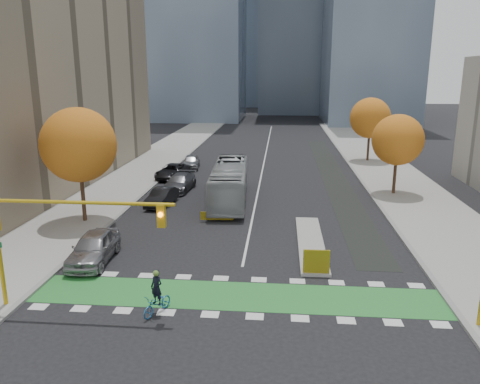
% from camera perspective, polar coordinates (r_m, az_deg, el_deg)
% --- Properties ---
extents(ground, '(300.00, 300.00, 0.00)m').
position_cam_1_polar(ground, '(21.88, -0.83, -14.31)').
color(ground, black).
rests_on(ground, ground).
extents(sidewalk_west, '(7.00, 120.00, 0.15)m').
position_cam_1_polar(sidewalk_west, '(43.32, -16.07, -0.13)').
color(sidewalk_west, gray).
rests_on(sidewalk_west, ground).
extents(sidewalk_east, '(7.00, 120.00, 0.15)m').
position_cam_1_polar(sidewalk_east, '(42.06, 20.75, -0.93)').
color(sidewalk_east, gray).
rests_on(sidewalk_east, ground).
extents(curb_west, '(0.30, 120.00, 0.16)m').
position_cam_1_polar(curb_west, '(42.20, -11.63, -0.23)').
color(curb_west, gray).
rests_on(curb_west, ground).
extents(curb_east, '(0.30, 120.00, 0.16)m').
position_cam_1_polar(curb_east, '(41.24, 16.07, -0.85)').
color(curb_east, gray).
rests_on(curb_east, ground).
extents(bike_crossing, '(20.00, 3.00, 0.01)m').
position_cam_1_polar(bike_crossing, '(23.20, -0.45, -12.53)').
color(bike_crossing, '#297F32').
rests_on(bike_crossing, ground).
extents(centre_line, '(0.15, 70.00, 0.01)m').
position_cam_1_polar(centre_line, '(60.05, 3.07, 4.29)').
color(centre_line, silver).
rests_on(centre_line, ground).
extents(bike_lane_paint, '(2.50, 50.00, 0.01)m').
position_cam_1_polar(bike_lane_paint, '(50.50, 11.20, 2.10)').
color(bike_lane_paint, black).
rests_on(bike_lane_paint, ground).
extents(median_island, '(1.60, 10.00, 0.16)m').
position_cam_1_polar(median_island, '(30.03, 8.61, -6.10)').
color(median_island, gray).
rests_on(median_island, ground).
extents(hazard_board, '(1.40, 0.12, 1.30)m').
position_cam_1_polar(hazard_board, '(25.31, 9.30, -8.37)').
color(hazard_board, yellow).
rests_on(hazard_board, median_island).
extents(tree_west, '(5.20, 5.20, 8.22)m').
position_cam_1_polar(tree_west, '(34.44, -19.07, 5.43)').
color(tree_west, '#332114').
rests_on(tree_west, ground).
extents(tree_east_near, '(4.40, 4.40, 7.08)m').
position_cam_1_polar(tree_east_near, '(42.67, 18.67, 6.03)').
color(tree_east_near, '#332114').
rests_on(tree_east_near, ground).
extents(tree_east_far, '(4.80, 4.80, 7.65)m').
position_cam_1_polar(tree_east_far, '(58.29, 15.59, 8.68)').
color(tree_east_far, '#332114').
rests_on(tree_east_far, ground).
extents(traffic_signal_west, '(8.53, 0.56, 5.20)m').
position_cam_1_polar(traffic_signal_west, '(22.04, -22.04, -3.79)').
color(traffic_signal_west, '#BF9914').
rests_on(traffic_signal_west, ground).
extents(cyclist, '(1.33, 1.90, 2.08)m').
position_cam_1_polar(cyclist, '(21.69, -10.07, -12.75)').
color(cyclist, '#1F598E').
rests_on(cyclist, ground).
extents(bus, '(3.35, 11.78, 3.24)m').
position_cam_1_polar(bus, '(38.85, -1.29, 1.16)').
color(bus, '#9FA4A6').
rests_on(bus, ground).
extents(parked_car_a, '(2.26, 5.12, 1.71)m').
position_cam_1_polar(parked_car_a, '(27.99, -17.41, -6.48)').
color(parked_car_a, gray).
rests_on(parked_car_a, ground).
extents(parked_car_b, '(2.01, 4.43, 1.41)m').
position_cam_1_polar(parked_car_b, '(38.41, -9.51, -0.61)').
color(parked_car_b, black).
rests_on(parked_car_b, ground).
extents(parked_car_c, '(2.58, 5.33, 1.50)m').
position_cam_1_polar(parked_car_c, '(43.02, -7.37, 1.15)').
color(parked_car_c, '#515156').
rests_on(parked_car_c, ground).
extents(parked_car_d, '(3.07, 5.43, 1.43)m').
position_cam_1_polar(parked_car_d, '(48.19, -8.26, 2.51)').
color(parked_car_d, black).
rests_on(parked_car_d, ground).
extents(parked_car_e, '(2.23, 4.59, 1.51)m').
position_cam_1_polar(parked_car_e, '(52.97, -5.98, 3.69)').
color(parked_car_e, gray).
rests_on(parked_car_e, ground).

